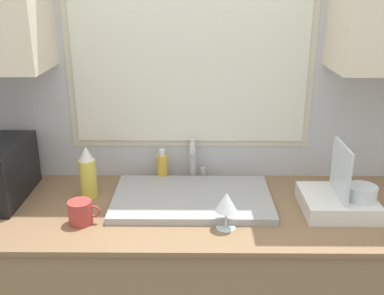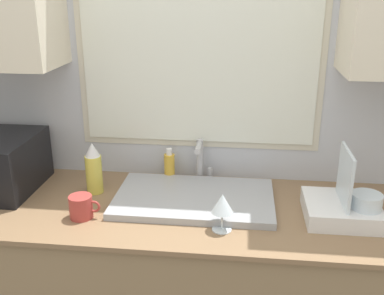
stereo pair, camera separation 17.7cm
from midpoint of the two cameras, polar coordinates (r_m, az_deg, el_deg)
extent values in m
cube|color=#846647|center=(1.92, 2.42, -7.84)|extent=(2.43, 0.70, 0.02)
cube|color=silver|center=(2.12, 3.32, 6.45)|extent=(6.00, 0.06, 2.60)
cube|color=beige|center=(2.06, 3.36, 10.59)|extent=(1.13, 0.01, 0.79)
cube|color=white|center=(2.06, 3.35, 10.57)|extent=(1.07, 0.01, 0.73)
cube|color=#9EA0A5|center=(1.95, 2.89, -6.54)|extent=(0.68, 0.42, 0.03)
cylinder|color=#B7B7BC|center=(2.14, 3.37, -1.58)|extent=(0.03, 0.03, 0.20)
cylinder|color=#B7B7BC|center=(2.05, 3.31, -0.01)|extent=(0.03, 0.13, 0.03)
cylinder|color=#B7B7BC|center=(2.16, 4.66, -3.40)|extent=(0.02, 0.02, 0.06)
cube|color=white|center=(1.94, 20.95, -7.48)|extent=(0.29, 0.28, 0.07)
cube|color=silver|center=(1.88, 21.49, -3.55)|extent=(0.01, 0.22, 0.22)
cylinder|color=silver|center=(1.90, 23.82, -6.31)|extent=(0.12, 0.12, 0.06)
cylinder|color=#D8CC4C|center=(2.04, -9.91, -3.42)|extent=(0.07, 0.07, 0.17)
cone|color=silver|center=(2.00, -10.11, -0.32)|extent=(0.07, 0.07, 0.06)
cylinder|color=gold|center=(2.15, -0.52, -2.54)|extent=(0.05, 0.05, 0.13)
cylinder|color=white|center=(2.12, -0.53, -0.57)|extent=(0.03, 0.03, 0.03)
cylinder|color=#A53833|center=(1.85, -11.27, -7.47)|extent=(0.09, 0.09, 0.09)
torus|color=#A53833|center=(1.83, -9.63, -7.47)|extent=(0.05, 0.01, 0.05)
cylinder|color=silver|center=(1.76, 6.73, -10.36)|extent=(0.08, 0.08, 0.00)
cylinder|color=silver|center=(1.74, 6.78, -9.27)|extent=(0.01, 0.01, 0.07)
cone|color=silver|center=(1.71, 6.89, -7.11)|extent=(0.08, 0.08, 0.07)
camera|label=1|loc=(0.09, -87.14, 1.04)|focal=42.00mm
camera|label=2|loc=(0.09, 92.86, -1.04)|focal=42.00mm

